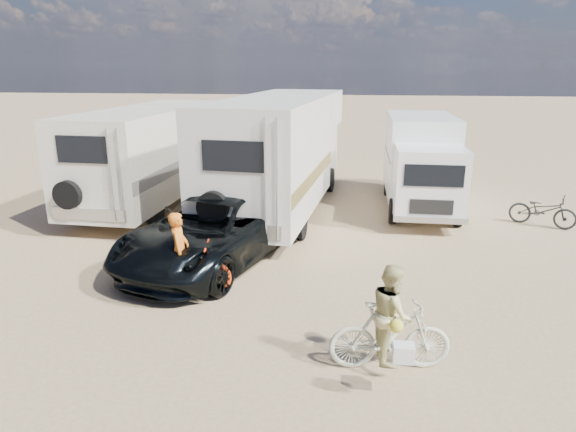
# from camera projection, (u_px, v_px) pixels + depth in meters

# --- Properties ---
(ground) EXTENTS (140.00, 140.00, 0.00)m
(ground) POSITION_uv_depth(u_px,v_px,m) (259.00, 302.00, 9.88)
(ground) COLOR tan
(ground) RESTS_ON ground
(rv_main) EXTENTS (3.56, 9.18, 3.55)m
(rv_main) POSITION_uv_depth(u_px,v_px,m) (280.00, 155.00, 15.68)
(rv_main) COLOR white
(rv_main) RESTS_ON ground
(rv_left) EXTENTS (2.84, 7.78, 3.14)m
(rv_left) POSITION_uv_depth(u_px,v_px,m) (150.00, 157.00, 16.42)
(rv_left) COLOR white
(rv_left) RESTS_ON ground
(box_truck) EXTENTS (2.15, 5.61, 2.91)m
(box_truck) POSITION_uv_depth(u_px,v_px,m) (421.00, 165.00, 15.78)
(box_truck) COLOR white
(box_truck) RESTS_ON ground
(dark_suv) EXTENTS (4.18, 6.10, 1.55)m
(dark_suv) POSITION_uv_depth(u_px,v_px,m) (214.00, 229.00, 11.74)
(dark_suv) COLOR black
(dark_suv) RESTS_ON ground
(bike_man) EXTENTS (2.12, 1.03, 1.07)m
(bike_man) POSITION_uv_depth(u_px,v_px,m) (181.00, 269.00, 10.07)
(bike_man) COLOR red
(bike_man) RESTS_ON ground
(bike_woman) EXTENTS (1.89, 0.74, 1.11)m
(bike_woman) POSITION_uv_depth(u_px,v_px,m) (390.00, 336.00, 7.56)
(bike_woman) COLOR beige
(bike_woman) RESTS_ON ground
(rider_man) EXTENTS (0.46, 0.62, 1.55)m
(rider_man) POSITION_uv_depth(u_px,v_px,m) (180.00, 258.00, 10.00)
(rider_man) COLOR orange
(rider_man) RESTS_ON ground
(rider_woman) EXTENTS (0.67, 0.81, 1.53)m
(rider_woman) POSITION_uv_depth(u_px,v_px,m) (391.00, 323.00, 7.50)
(rider_woman) COLOR #CDC380
(rider_woman) RESTS_ON ground
(bike_parked) EXTENTS (1.89, 1.35, 0.94)m
(bike_parked) POSITION_uv_depth(u_px,v_px,m) (543.00, 210.00, 14.37)
(bike_parked) COLOR black
(bike_parked) RESTS_ON ground
(cooler) EXTENTS (0.64, 0.52, 0.46)m
(cooler) POSITION_uv_depth(u_px,v_px,m) (272.00, 224.00, 13.91)
(cooler) COLOR navy
(cooler) RESTS_ON ground
(crate) EXTENTS (0.49, 0.49, 0.35)m
(crate) POSITION_uv_depth(u_px,v_px,m) (271.00, 230.00, 13.63)
(crate) COLOR olive
(crate) RESTS_ON ground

